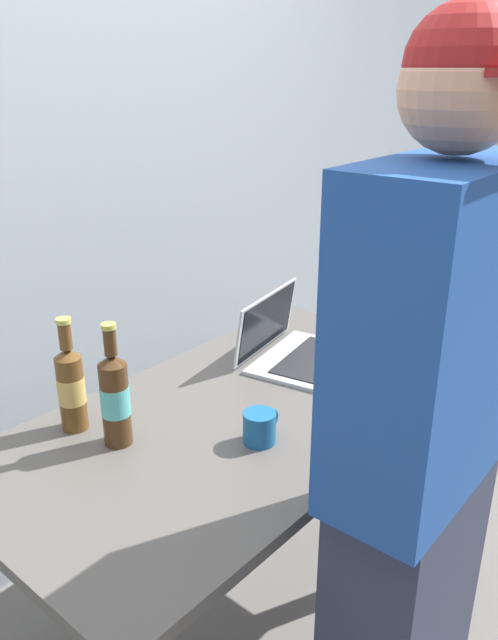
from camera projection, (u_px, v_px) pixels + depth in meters
The scene contains 8 objects.
ground_plane at pixel (243, 624), 1.98m from camera, with size 8.00×8.00×0.00m, color slate.
desk at pixel (242, 453), 1.74m from camera, with size 1.43×0.76×0.77m.
laptop at pixel (294, 346), 1.97m from camera, with size 0.41×0.35×0.20m.
beer_bottle_amber at pixel (71, 386), 1.56m from camera, with size 0.07×0.07×0.30m.
beer_bottle_brown at pixel (115, 397), 1.50m from camera, with size 0.07×0.07×0.31m.
person_figure at pixel (415, 489), 1.21m from camera, with size 0.44×0.27×1.72m.
coffee_mug at pixel (260, 427), 1.53m from camera, with size 0.11×0.08×0.08m.
back_wall at pixel (58, 181), 1.96m from camera, with size 6.00×0.10×2.60m, color #99A3AD.
Camera 1 is at (-1.11, -0.98, 1.63)m, focal length 35.36 mm.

